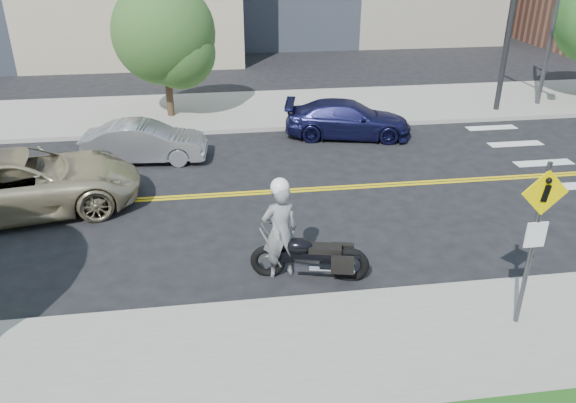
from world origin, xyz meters
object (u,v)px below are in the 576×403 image
(motorcyclist, at_px, (280,229))
(motorcycle, at_px, (310,247))
(suv, at_px, (23,183))
(parked_car_silver, at_px, (145,142))
(parked_car_blue, at_px, (348,119))
(pedestrian_sign, at_px, (536,231))

(motorcyclist, xyz_separation_m, motorcycle, (0.57, -0.16, -0.37))
(suv, bearing_deg, motorcycle, -133.19)
(parked_car_silver, xyz_separation_m, parked_car_blue, (6.59, 1.33, 0.01))
(suv, distance_m, parked_car_blue, 10.22)
(pedestrian_sign, bearing_deg, motorcyclist, 149.43)
(pedestrian_sign, relative_size, motorcyclist, 1.40)
(pedestrian_sign, xyz_separation_m, parked_car_blue, (-0.51, 10.45, -1.35))
(motorcycle, distance_m, parked_car_silver, 7.95)
(parked_car_silver, bearing_deg, suv, 144.28)
(parked_car_blue, bearing_deg, suv, 127.77)
(motorcyclist, distance_m, parked_car_silver, 7.56)
(parked_car_silver, height_order, parked_car_blue, parked_car_blue)
(pedestrian_sign, distance_m, motorcyclist, 4.59)
(motorcyclist, relative_size, parked_car_silver, 0.59)
(motorcycle, relative_size, suv, 0.41)
(motorcycle, bearing_deg, parked_car_silver, 131.99)
(motorcyclist, bearing_deg, parked_car_blue, -121.96)
(pedestrian_sign, height_order, parked_car_silver, pedestrian_sign)
(motorcyclist, relative_size, suv, 0.38)
(motorcycle, bearing_deg, parked_car_blue, 84.93)
(suv, bearing_deg, pedestrian_sign, -133.71)
(motorcyclist, height_order, parked_car_blue, motorcyclist)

